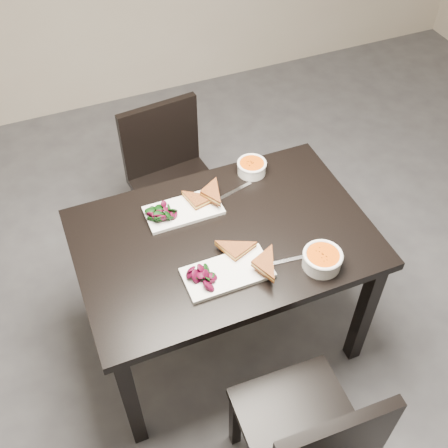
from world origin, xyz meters
The scene contains 14 objects.
ground centered at (0.00, 0.00, 0.00)m, with size 5.00×5.00×0.00m, color #47474C.
table centered at (-0.44, 0.28, 0.65)m, with size 1.20×0.80×0.75m.
chair_near centered at (-0.43, -0.49, 0.48)m, with size 0.43×0.43×0.85m.
chair_far centered at (-0.45, 1.01, 0.48)m, with size 0.46×0.46×0.85m.
plate_near centered at (-0.51, 0.10, 0.76)m, with size 0.34×0.17×0.02m, color white.
sandwich_near centered at (-0.44, 0.11, 0.79)m, with size 0.17×0.13×0.05m, color #9D5221, non-canonical shape.
salad_near centered at (-0.61, 0.10, 0.79)m, with size 0.11×0.10×0.05m, color black, non-canonical shape.
soup_bowl_near centered at (-0.15, 0.00, 0.79)m, with size 0.16×0.16×0.07m.
cutlery_near centered at (-0.28, 0.07, 0.75)m, with size 0.18×0.02×0.00m, color silver.
plate_far centered at (-0.55, 0.48, 0.76)m, with size 0.32×0.16×0.02m, color white.
sandwich_far centered at (-0.49, 0.46, 0.79)m, with size 0.16×0.12×0.05m, color #9D5221, non-canonical shape.
salad_far centered at (-0.65, 0.48, 0.79)m, with size 0.10×0.09×0.04m, color black, non-canonical shape.
soup_bowl_far centered at (-0.18, 0.59, 0.78)m, with size 0.13×0.13×0.06m.
cutlery_far centered at (-0.30, 0.51, 0.75)m, with size 0.18×0.02×0.00m, color silver.
Camera 1 is at (-1.00, -1.07, 2.41)m, focal length 43.59 mm.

